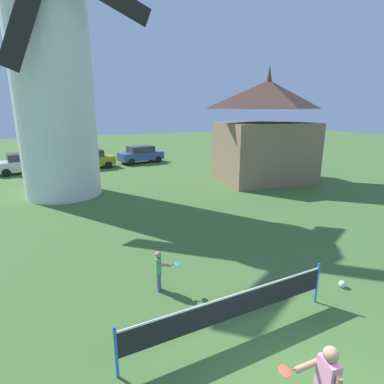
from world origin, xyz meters
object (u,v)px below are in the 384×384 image
Objects in this scene: chapel at (266,133)px; windmill at (50,59)px; parked_car_mustard at (89,159)px; parked_car_silver at (24,163)px; parked_car_blue at (141,154)px; player_far at (159,269)px; stray_ball at (342,284)px; player_near at (325,384)px; tennis_net at (234,307)px.

windmill is at bearing 169.60° from chapel.
parked_car_mustard is 0.56× the size of chapel.
parked_car_silver is 0.98× the size of parked_car_blue.
player_far is 15.03m from chapel.
windmill is at bearing 113.28° from stray_ball.
parked_car_mustard and parked_car_blue have the same top height.
stray_ball is (6.01, -13.98, -7.32)m from windmill.
player_far is at bearing -106.39° from parked_car_blue.
player_far is at bearing -140.34° from chapel.
player_near is at bearing -82.24° from windmill.
player_near is at bearing -79.89° from parked_car_silver.
parked_car_blue reaches higher than player_far.
windmill is at bearing 96.76° from player_far.
tennis_net is at bearing -177.91° from stray_ball.
player_near is 1.30× the size of player_far.
windmill is 13.88× the size of player_far.
parked_car_mustard is at bearing 134.34° from chapel.
windmill is 13.36m from parked_car_blue.
parked_car_mustard is (0.40, 22.17, 0.12)m from tennis_net.
parked_car_silver is at bearing 144.47° from chapel.
player_near is 0.35× the size of parked_car_mustard.
windmill is 17.89m from player_near.
parked_car_silver is (-4.41, 22.46, 0.12)m from tennis_net.
parked_car_mustard is at bearing 89.11° from player_near.
player_far is 21.55m from parked_car_blue.
parked_car_mustard reaches higher than player_near.
chapel is (11.39, 9.45, 2.62)m from player_far.
chapel is at bearing 59.77° from stray_ball.
player_far is (-0.85, 4.69, -0.19)m from player_near.
parked_car_blue is 12.66m from chapel.
stray_ball is at bearing -66.72° from windmill.
player_near is (0.02, -2.37, 0.17)m from tennis_net.
player_far is 0.27× the size of parked_car_mustard.
tennis_net is at bearing 90.51° from player_near.
parked_car_blue reaches higher than player_near.
parked_car_silver is (-4.43, 24.83, -0.04)m from player_near.
windmill is 3.72× the size of parked_car_blue.
stray_ball is 13.83m from chapel.
windmill is 3.80× the size of parked_car_silver.
stray_ball is at bearing 33.68° from player_near.
player_far is 20.45m from parked_car_silver.
player_near is at bearing -101.66° from parked_car_blue.
parked_car_mustard is 4.92m from parked_car_blue.
parked_car_mustard is 14.75m from chapel.
windmill is 10.87m from parked_car_silver.
stray_ball is 23.79m from parked_car_silver.
parked_car_silver is at bearing 101.10° from tennis_net.
chapel is (10.54, 14.14, 2.43)m from player_near.
parked_car_silver is (-2.18, 8.34, -6.61)m from windmill.
player_far is (-0.83, 2.32, -0.03)m from tennis_net.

